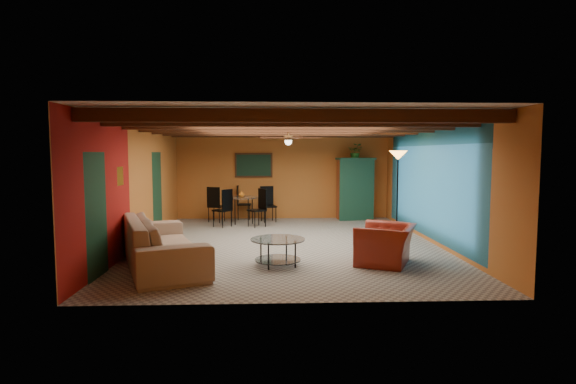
{
  "coord_description": "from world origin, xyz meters",
  "views": [
    {
      "loc": [
        -0.42,
        -10.0,
        2.04
      ],
      "look_at": [
        0.0,
        0.2,
        1.15
      ],
      "focal_mm": 28.31,
      "sensor_mm": 36.0,
      "label": 1
    }
  ],
  "objects_px": {
    "sofa": "(162,242)",
    "potted_plant": "(356,152)",
    "armoire": "(355,190)",
    "floor_lamp": "(397,194)",
    "armchair": "(386,244)",
    "coffee_table": "(278,252)",
    "vase": "(242,184)",
    "dining_table": "(242,205)"
  },
  "relations": [
    {
      "from": "armchair",
      "to": "vase",
      "type": "relative_size",
      "value": 6.34
    },
    {
      "from": "sofa",
      "to": "potted_plant",
      "type": "relative_size",
      "value": 6.17
    },
    {
      "from": "coffee_table",
      "to": "potted_plant",
      "type": "bearing_deg",
      "value": 66.31
    },
    {
      "from": "floor_lamp",
      "to": "dining_table",
      "type": "bearing_deg",
      "value": 147.56
    },
    {
      "from": "armchair",
      "to": "dining_table",
      "type": "relative_size",
      "value": 0.55
    },
    {
      "from": "dining_table",
      "to": "potted_plant",
      "type": "xyz_separation_m",
      "value": [
        3.42,
        0.64,
        1.53
      ]
    },
    {
      "from": "armchair",
      "to": "floor_lamp",
      "type": "distance_m",
      "value": 2.74
    },
    {
      "from": "vase",
      "to": "floor_lamp",
      "type": "bearing_deg",
      "value": -32.44
    },
    {
      "from": "coffee_table",
      "to": "floor_lamp",
      "type": "relative_size",
      "value": 0.47
    },
    {
      "from": "dining_table",
      "to": "potted_plant",
      "type": "relative_size",
      "value": 4.18
    },
    {
      "from": "coffee_table",
      "to": "dining_table",
      "type": "relative_size",
      "value": 0.49
    },
    {
      "from": "armoire",
      "to": "vase",
      "type": "bearing_deg",
      "value": -177.85
    },
    {
      "from": "sofa",
      "to": "dining_table",
      "type": "relative_size",
      "value": 1.48
    },
    {
      "from": "coffee_table",
      "to": "vase",
      "type": "relative_size",
      "value": 5.63
    },
    {
      "from": "floor_lamp",
      "to": "coffee_table",
      "type": "bearing_deg",
      "value": -138.54
    },
    {
      "from": "dining_table",
      "to": "vase",
      "type": "height_order",
      "value": "vase"
    },
    {
      "from": "armoire",
      "to": "vase",
      "type": "distance_m",
      "value": 3.49
    },
    {
      "from": "armchair",
      "to": "floor_lamp",
      "type": "height_order",
      "value": "floor_lamp"
    },
    {
      "from": "potted_plant",
      "to": "dining_table",
      "type": "bearing_deg",
      "value": -169.42
    },
    {
      "from": "dining_table",
      "to": "vase",
      "type": "xyz_separation_m",
      "value": [
        0.0,
        0.0,
        0.61
      ]
    },
    {
      "from": "armchair",
      "to": "coffee_table",
      "type": "bearing_deg",
      "value": -63.34
    },
    {
      "from": "floor_lamp",
      "to": "vase",
      "type": "bearing_deg",
      "value": 147.56
    },
    {
      "from": "armchair",
      "to": "vase",
      "type": "xyz_separation_m",
      "value": [
        -2.93,
        4.94,
        0.78
      ]
    },
    {
      "from": "coffee_table",
      "to": "vase",
      "type": "distance_m",
      "value": 5.16
    },
    {
      "from": "armoire",
      "to": "floor_lamp",
      "type": "distance_m",
      "value": 3.11
    },
    {
      "from": "coffee_table",
      "to": "floor_lamp",
      "type": "bearing_deg",
      "value": 41.46
    },
    {
      "from": "sofa",
      "to": "potted_plant",
      "type": "bearing_deg",
      "value": -60.19
    },
    {
      "from": "coffee_table",
      "to": "potted_plant",
      "type": "xyz_separation_m",
      "value": [
        2.47,
        5.64,
        1.81
      ]
    },
    {
      "from": "floor_lamp",
      "to": "vase",
      "type": "distance_m",
      "value": 4.55
    },
    {
      "from": "potted_plant",
      "to": "armoire",
      "type": "bearing_deg",
      "value": 0.0
    },
    {
      "from": "vase",
      "to": "armoire",
      "type": "bearing_deg",
      "value": 10.58
    },
    {
      "from": "coffee_table",
      "to": "potted_plant",
      "type": "distance_m",
      "value": 6.42
    },
    {
      "from": "coffee_table",
      "to": "floor_lamp",
      "type": "xyz_separation_m",
      "value": [
        2.89,
        2.56,
        0.8
      ]
    },
    {
      "from": "armoire",
      "to": "floor_lamp",
      "type": "bearing_deg",
      "value": -90.66
    },
    {
      "from": "dining_table",
      "to": "armoire",
      "type": "bearing_deg",
      "value": 10.58
    },
    {
      "from": "coffee_table",
      "to": "sofa",
      "type": "bearing_deg",
      "value": 178.77
    },
    {
      "from": "coffee_table",
      "to": "dining_table",
      "type": "bearing_deg",
      "value": 100.73
    },
    {
      "from": "coffee_table",
      "to": "vase",
      "type": "height_order",
      "value": "vase"
    },
    {
      "from": "armchair",
      "to": "dining_table",
      "type": "xyz_separation_m",
      "value": [
        -2.93,
        4.94,
        0.17
      ]
    },
    {
      "from": "sofa",
      "to": "potted_plant",
      "type": "xyz_separation_m",
      "value": [
        4.55,
        5.59,
        1.62
      ]
    },
    {
      "from": "potted_plant",
      "to": "vase",
      "type": "relative_size",
      "value": 2.77
    },
    {
      "from": "coffee_table",
      "to": "armoire",
      "type": "height_order",
      "value": "armoire"
    }
  ]
}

